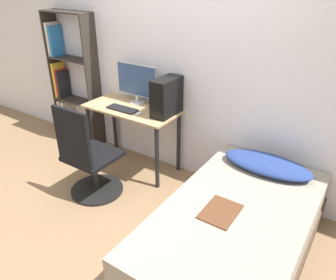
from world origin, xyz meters
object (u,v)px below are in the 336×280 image
Objects in this scene: bookshelf at (69,83)px; office_chair at (89,163)px; pc_tower at (167,97)px; monitor at (137,82)px; keyboard at (122,109)px; bed at (234,234)px.

office_chair is (1.16, -0.83, -0.40)m from bookshelf.
pc_tower is at bearing 59.77° from office_chair.
monitor is 1.52× the size of keyboard.
monitor is (1.12, 0.01, 0.21)m from bookshelf.
monitor is at bearing 152.49° from bed.
office_chair is 1.04m from monitor.
monitor is 0.48m from pc_tower.
monitor reaches higher than office_chair.
keyboard is (-0.04, 0.58, 0.37)m from office_chair.
keyboard is (-1.58, 0.56, 0.51)m from bed.
keyboard is at bearing 160.46° from bed.
keyboard is 0.91× the size of pc_tower.
bed is (2.70, -0.81, -0.53)m from bookshelf.
bookshelf is at bearing 144.40° from office_chair.
bookshelf reaches higher than pc_tower.
monitor reaches higher than pc_tower.
keyboard is at bearing 93.63° from office_chair.
bookshelf is 4.74× the size of keyboard.
monitor is (-1.58, 0.82, 0.74)m from bed.
bookshelf is 2.87m from bed.
bed is 1.75m from keyboard.
bed is at bearing -27.51° from monitor.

